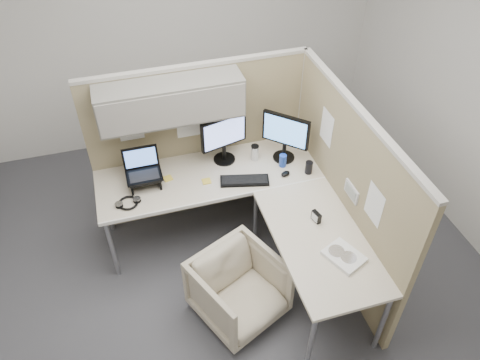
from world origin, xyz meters
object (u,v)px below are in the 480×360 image
object	(u,v)px
keyboard	(245,181)
office_chair	(239,287)
monitor_left	(224,136)
desk	(247,203)

from	to	relation	value
keyboard	office_chair	bearing A→B (deg)	-96.18
office_chair	monitor_left	world-z (taller)	monitor_left
monitor_left	keyboard	world-z (taller)	monitor_left
monitor_left	keyboard	bearing A→B (deg)	-89.76
office_chair	monitor_left	size ratio (longest dim) A/B	1.41
office_chair	monitor_left	xyz separation A→B (m)	(0.19, 1.12, 0.68)
office_chair	desk	bearing A→B (deg)	42.99
office_chair	monitor_left	bearing A→B (deg)	56.23
desk	monitor_left	bearing A→B (deg)	94.46
monitor_left	desk	bearing A→B (deg)	-99.92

